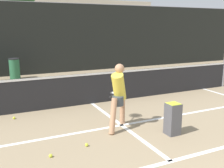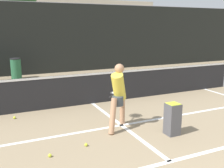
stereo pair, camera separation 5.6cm
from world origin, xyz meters
name	(u,v)px [view 1 (the left image)]	position (x,y,z in m)	size (l,w,h in m)	color
court_baseline_near	(171,161)	(0.00, 2.83, 0.00)	(11.00, 0.10, 0.01)	white
court_service_line	(122,125)	(0.00, 4.73, 0.00)	(8.25, 0.10, 0.01)	white
court_center_mark	(121,124)	(0.00, 4.78, 0.00)	(0.10, 3.90, 0.01)	white
net	(92,87)	(0.00, 6.73, 0.51)	(11.09, 0.09, 1.07)	slate
fence_back	(49,39)	(0.00, 12.60, 1.72)	(24.00, 0.06, 3.45)	black
player_practicing	(118,93)	(-0.13, 4.66, 0.83)	(0.83, 1.11, 1.51)	tan
tennis_ball_scattered_0	(51,156)	(-1.89, 3.88, 0.03)	(0.07, 0.07, 0.07)	#D1E033
tennis_ball_scattered_1	(14,118)	(-2.31, 6.28, 0.03)	(0.07, 0.07, 0.07)	#D1E033
tennis_ball_scattered_4	(87,145)	(-1.15, 4.02, 0.03)	(0.07, 0.07, 0.07)	#D1E033
ball_hopper	(173,118)	(0.77, 3.79, 0.37)	(0.28, 0.28, 0.71)	#4C4C51
trash_bin	(15,69)	(-1.77, 11.74, 0.47)	(0.47, 0.47, 0.93)	#28603D
parked_car	(21,54)	(-0.94, 16.57, 0.61)	(1.68, 3.98, 1.44)	#B7B7BC
building_far	(12,22)	(0.00, 32.28, 2.77)	(36.00, 2.40, 5.53)	beige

